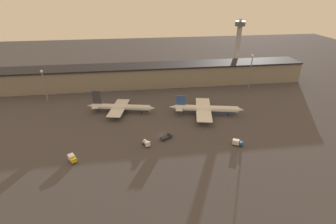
{
  "coord_description": "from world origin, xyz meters",
  "views": [
    {
      "loc": [
        -13.81,
        -123.86,
        74.79
      ],
      "look_at": [
        5.98,
        16.74,
        6.0
      ],
      "focal_mm": 28.0,
      "sensor_mm": 36.0,
      "label": 1
    }
  ],
  "objects_px": {
    "service_vehicle_2": "(237,142)",
    "airplane_1": "(206,109)",
    "service_vehicle_3": "(166,137)",
    "control_tower": "(238,42)",
    "service_vehicle_0": "(146,143)",
    "airplane_0": "(121,107)",
    "service_vehicle_1": "(72,158)"
  },
  "relations": [
    {
      "from": "service_vehicle_2",
      "to": "airplane_1",
      "type": "bearing_deg",
      "value": 127.52
    },
    {
      "from": "service_vehicle_3",
      "to": "control_tower",
      "type": "xyz_separation_m",
      "value": [
        81.35,
        111.54,
        27.05
      ]
    },
    {
      "from": "service_vehicle_0",
      "to": "control_tower",
      "type": "height_order",
      "value": "control_tower"
    },
    {
      "from": "airplane_0",
      "to": "service_vehicle_0",
      "type": "relative_size",
      "value": 8.9
    },
    {
      "from": "airplane_0",
      "to": "service_vehicle_1",
      "type": "relative_size",
      "value": 7.9
    },
    {
      "from": "airplane_1",
      "to": "control_tower",
      "type": "relative_size",
      "value": 0.97
    },
    {
      "from": "airplane_0",
      "to": "service_vehicle_2",
      "type": "bearing_deg",
      "value": -25.92
    },
    {
      "from": "service_vehicle_1",
      "to": "service_vehicle_2",
      "type": "bearing_deg",
      "value": 60.82
    },
    {
      "from": "service_vehicle_0",
      "to": "service_vehicle_1",
      "type": "bearing_deg",
      "value": -101.89
    },
    {
      "from": "airplane_0",
      "to": "service_vehicle_2",
      "type": "height_order",
      "value": "airplane_0"
    },
    {
      "from": "service_vehicle_1",
      "to": "service_vehicle_3",
      "type": "xyz_separation_m",
      "value": [
        46.44,
        13.74,
        -0.6
      ]
    },
    {
      "from": "airplane_1",
      "to": "control_tower",
      "type": "distance_m",
      "value": 102.86
    },
    {
      "from": "airplane_0",
      "to": "airplane_1",
      "type": "relative_size",
      "value": 0.94
    },
    {
      "from": "airplane_1",
      "to": "control_tower",
      "type": "bearing_deg",
      "value": 71.07
    },
    {
      "from": "airplane_1",
      "to": "service_vehicle_1",
      "type": "relative_size",
      "value": 8.36
    },
    {
      "from": "airplane_0",
      "to": "service_vehicle_3",
      "type": "height_order",
      "value": "airplane_0"
    },
    {
      "from": "service_vehicle_0",
      "to": "service_vehicle_2",
      "type": "bearing_deg",
      "value": 57.19
    },
    {
      "from": "service_vehicle_3",
      "to": "service_vehicle_1",
      "type": "bearing_deg",
      "value": 163.49
    },
    {
      "from": "service_vehicle_0",
      "to": "service_vehicle_3",
      "type": "relative_size",
      "value": 0.7
    },
    {
      "from": "service_vehicle_1",
      "to": "service_vehicle_3",
      "type": "height_order",
      "value": "service_vehicle_1"
    },
    {
      "from": "airplane_0",
      "to": "airplane_1",
      "type": "distance_m",
      "value": 54.92
    },
    {
      "from": "service_vehicle_3",
      "to": "control_tower",
      "type": "height_order",
      "value": "control_tower"
    },
    {
      "from": "service_vehicle_0",
      "to": "service_vehicle_3",
      "type": "bearing_deg",
      "value": 90.15
    },
    {
      "from": "airplane_0",
      "to": "service_vehicle_3",
      "type": "distance_m",
      "value": 44.42
    },
    {
      "from": "service_vehicle_1",
      "to": "control_tower",
      "type": "height_order",
      "value": "control_tower"
    },
    {
      "from": "airplane_0",
      "to": "service_vehicle_2",
      "type": "xyz_separation_m",
      "value": [
        60.38,
        -48.12,
        -1.77
      ]
    },
    {
      "from": "service_vehicle_2",
      "to": "control_tower",
      "type": "height_order",
      "value": "control_tower"
    },
    {
      "from": "service_vehicle_0",
      "to": "control_tower",
      "type": "relative_size",
      "value": 0.1
    },
    {
      "from": "airplane_1",
      "to": "service_vehicle_3",
      "type": "relative_size",
      "value": 6.61
    },
    {
      "from": "airplane_1",
      "to": "control_tower",
      "type": "height_order",
      "value": "control_tower"
    },
    {
      "from": "service_vehicle_0",
      "to": "service_vehicle_1",
      "type": "relative_size",
      "value": 0.89
    },
    {
      "from": "service_vehicle_0",
      "to": "service_vehicle_3",
      "type": "distance_m",
      "value": 12.29
    }
  ]
}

